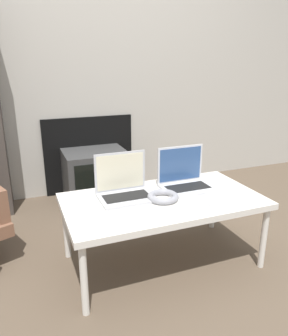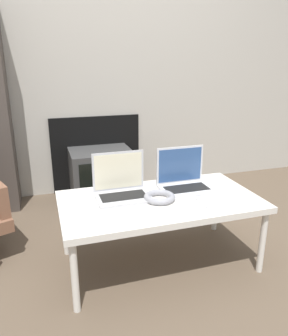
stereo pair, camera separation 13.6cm
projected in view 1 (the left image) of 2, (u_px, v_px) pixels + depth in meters
The scene contains 8 objects.
ground_plane at pixel (183, 289), 1.78m from camera, with size 14.00×14.00×0.00m, color brown.
wall_back at pixel (98, 48), 2.84m from camera, with size 7.00×0.08×2.60m.
table at pixel (163, 204), 1.91m from camera, with size 1.14×0.61×0.42m.
laptop_left at pixel (124, 187), 1.91m from camera, with size 0.31×0.23×0.25m.
laptop_right at pixel (185, 179), 2.05m from camera, with size 0.31×0.23×0.25m.
headphones at pixel (163, 197), 1.87m from camera, with size 0.18×0.18×0.04m.
phone at pixel (209, 201), 1.85m from camera, with size 0.06×0.15×0.01m.
tv at pixel (96, 175), 2.89m from camera, with size 0.53×0.43×0.44m.
Camera 1 is at (-0.75, -1.31, 1.18)m, focal length 35.00 mm.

